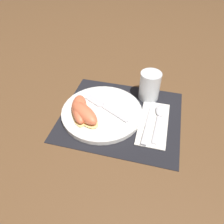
{
  "coord_description": "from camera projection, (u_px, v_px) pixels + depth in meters",
  "views": [
    {
      "loc": [
        0.1,
        -0.53,
        0.52
      ],
      "look_at": [
        -0.03,
        -0.01,
        0.02
      ],
      "focal_mm": 35.0,
      "sensor_mm": 36.0,
      "label": 1
    }
  ],
  "objects": [
    {
      "name": "napkin",
      "position": [
        153.0,
        123.0,
        0.72
      ],
      "size": [
        0.09,
        0.21,
        0.0
      ],
      "color": "white",
      "rests_on": "placemat"
    },
    {
      "name": "juice_glass",
      "position": [
        149.0,
        87.0,
        0.79
      ],
      "size": [
        0.07,
        0.07,
        0.1
      ],
      "color": "silver",
      "rests_on": "placemat"
    },
    {
      "name": "citrus_wedge_1",
      "position": [
        80.0,
        111.0,
        0.71
      ],
      "size": [
        0.09,
        0.13,
        0.04
      ],
      "color": "#F4DB84",
      "rests_on": "plate"
    },
    {
      "name": "ground_plane",
      "position": [
        121.0,
        116.0,
        0.75
      ],
      "size": [
        3.0,
        3.0,
        0.0
      ],
      "primitive_type": "plane",
      "color": "brown"
    },
    {
      "name": "plate",
      "position": [
        102.0,
        112.0,
        0.75
      ],
      "size": [
        0.27,
        0.27,
        0.02
      ],
      "color": "white",
      "rests_on": "placemat"
    },
    {
      "name": "citrus_wedge_2",
      "position": [
        84.0,
        114.0,
        0.7
      ],
      "size": [
        0.14,
        0.12,
        0.05
      ],
      "color": "#F4DB84",
      "rests_on": "plate"
    },
    {
      "name": "placemat",
      "position": [
        121.0,
        115.0,
        0.75
      ],
      "size": [
        0.4,
        0.35,
        0.0
      ],
      "color": "black",
      "rests_on": "ground_plane"
    },
    {
      "name": "knife",
      "position": [
        149.0,
        123.0,
        0.71
      ],
      "size": [
        0.03,
        0.2,
        0.01
      ],
      "color": "silver",
      "rests_on": "napkin"
    },
    {
      "name": "fork",
      "position": [
        103.0,
        106.0,
        0.75
      ],
      "size": [
        0.17,
        0.11,
        0.0
      ],
      "color": "silver",
      "rests_on": "plate"
    },
    {
      "name": "citrus_wedge_0",
      "position": [
        79.0,
        107.0,
        0.73
      ],
      "size": [
        0.08,
        0.12,
        0.04
      ],
      "color": "#F4DB84",
      "rests_on": "plate"
    },
    {
      "name": "spoon",
      "position": [
        160.0,
        115.0,
        0.74
      ],
      "size": [
        0.04,
        0.18,
        0.01
      ],
      "color": "silver",
      "rests_on": "napkin"
    }
  ]
}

